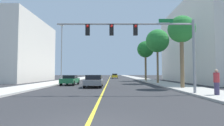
{
  "coord_description": "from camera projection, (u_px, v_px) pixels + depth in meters",
  "views": [
    {
      "loc": [
        0.76,
        -5.27,
        1.62
      ],
      "look_at": [
        0.82,
        17.47,
        2.88
      ],
      "focal_mm": 29.06,
      "sensor_mm": 36.0,
      "label": 1
    }
  ],
  "objects": [
    {
      "name": "traffic_signal_mast",
      "position": [
        144.0,
        36.0,
        13.68
      ],
      "size": [
        10.44,
        0.36,
        5.58
      ],
      "color": "gray",
      "rests_on": "sidewalk_right"
    },
    {
      "name": "car_green",
      "position": [
        70.0,
        80.0,
        24.3
      ],
      "size": [
        1.92,
        3.95,
        1.33
      ],
      "rotation": [
        0.0,
        0.0,
        3.11
      ],
      "color": "#196638",
      "rests_on": "ground"
    },
    {
      "name": "lane_marking_center",
      "position": [
        109.0,
        79.0,
        47.1
      ],
      "size": [
        0.16,
        144.0,
        0.01
      ],
      "primitive_type": "cube",
      "color": "yellow",
      "rests_on": "ground"
    },
    {
      "name": "palm_near",
      "position": [
        181.0,
        30.0,
        18.7
      ],
      "size": [
        2.76,
        2.76,
        7.38
      ],
      "color": "brown",
      "rests_on": "sidewalk_right"
    },
    {
      "name": "building_left_near",
      "position": [
        8.0,
        50.0,
        35.08
      ],
      "size": [
        12.44,
        17.32,
        11.97
      ],
      "primitive_type": "cube",
      "color": "silver",
      "rests_on": "ground"
    },
    {
      "name": "street_lamp",
      "position": [
        61.0,
        51.0,
        27.91
      ],
      "size": [
        0.56,
        0.28,
        9.01
      ],
      "color": "gray",
      "rests_on": "sidewalk_left"
    },
    {
      "name": "building_right_near",
      "position": [
        220.0,
        43.0,
        33.16
      ],
      "size": [
        15.26,
        23.06,
        14.11
      ],
      "primitive_type": "cube",
      "color": "silver",
      "rests_on": "ground"
    },
    {
      "name": "palm_far",
      "position": [
        145.0,
        50.0,
        36.45
      ],
      "size": [
        3.31,
        3.31,
        7.91
      ],
      "color": "brown",
      "rests_on": "sidewalk_right"
    },
    {
      "name": "sidewalk_left",
      "position": [
        76.0,
        79.0,
        47.08
      ],
      "size": [
        3.72,
        168.0,
        0.15
      ],
      "primitive_type": "cube",
      "color": "beige",
      "rests_on": "ground"
    },
    {
      "name": "sidewalk_right",
      "position": [
        141.0,
        79.0,
        47.13
      ],
      "size": [
        3.72,
        168.0,
        0.15
      ],
      "primitive_type": "cube",
      "color": "#B2ADA3",
      "rests_on": "ground"
    },
    {
      "name": "car_yellow",
      "position": [
        114.0,
        76.0,
        54.81
      ],
      "size": [
        1.85,
        4.3,
        1.43
      ],
      "rotation": [
        0.0,
        0.0,
        -0.02
      ],
      "color": "gold",
      "rests_on": "ground"
    },
    {
      "name": "pedestrian",
      "position": [
        216.0,
        82.0,
        12.26
      ],
      "size": [
        0.38,
        0.38,
        1.73
      ],
      "rotation": [
        0.0,
        0.0,
        4.72
      ],
      "color": "#3F3859",
      "rests_on": "sidewalk_right"
    },
    {
      "name": "ground",
      "position": [
        109.0,
        79.0,
        47.1
      ],
      "size": [
        192.0,
        192.0,
        0.0
      ],
      "primitive_type": "plane",
      "color": "#2D2D30"
    },
    {
      "name": "car_gray",
      "position": [
        93.0,
        81.0,
        20.72
      ],
      "size": [
        2.01,
        4.42,
        1.4
      ],
      "rotation": [
        0.0,
        0.0,
        0.02
      ],
      "color": "slate",
      "rests_on": "ground"
    },
    {
      "name": "palm_mid",
      "position": [
        157.0,
        41.0,
        27.59
      ],
      "size": [
        3.5,
        3.5,
        8.11
      ],
      "color": "brown",
      "rests_on": "sidewalk_right"
    }
  ]
}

